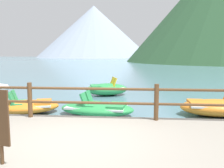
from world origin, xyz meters
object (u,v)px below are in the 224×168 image
Objects in this scene: pedal_boat_2 at (107,89)px; pedal_boat_4 at (25,106)px; pedal_boat_3 at (218,107)px; pedal_boat_6 at (97,108)px.

pedal_boat_4 is at bearing -121.88° from pedal_boat_2.
pedal_boat_3 is (4.27, -3.81, -0.02)m from pedal_boat_2.
pedal_boat_2 is at bearing 138.26° from pedal_boat_3.
pedal_boat_3 is at bearing 1.91° from pedal_boat_4.
pedal_boat_2 is 4.10m from pedal_boat_6.
pedal_boat_2 reaches higher than pedal_boat_3.
pedal_boat_4 is at bearing 178.53° from pedal_boat_6.
pedal_boat_6 is at bearing -1.47° from pedal_boat_4.
pedal_boat_2 is at bearing 58.12° from pedal_boat_4.
pedal_boat_6 is (-4.12, -0.29, -0.06)m from pedal_boat_3.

